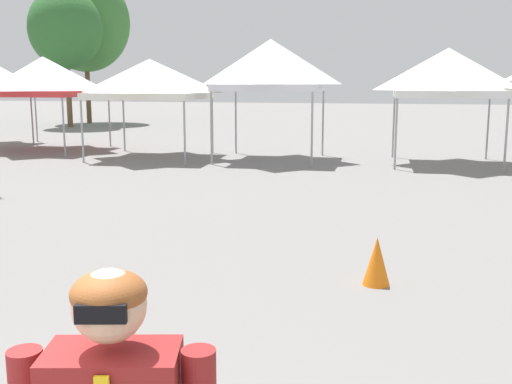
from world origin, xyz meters
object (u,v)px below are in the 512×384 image
tree_behind_tents_left (85,22)px  tree_behind_tents_right (65,29)px  canopy_tent_center (271,65)px  traffic_cone_lot_center (377,261)px  canopy_tent_behind_left (448,73)px  canopy_tent_behind_right (44,76)px  canopy_tent_right_of_center (150,79)px

tree_behind_tents_left → tree_behind_tents_right: (0.67, -3.24, -0.64)m
canopy_tent_center → traffic_cone_lot_center: canopy_tent_center is taller
canopy_tent_center → canopy_tent_behind_left: 5.12m
canopy_tent_behind_right → canopy_tent_center: (8.20, -0.81, 0.31)m
canopy_tent_behind_right → canopy_tent_center: canopy_tent_center is taller
traffic_cone_lot_center → canopy_tent_behind_right: bearing=134.8°
canopy_tent_right_of_center → canopy_tent_behind_left: size_ratio=1.05×
canopy_tent_right_of_center → tree_behind_tents_right: size_ratio=0.49×
canopy_tent_behind_right → traffic_cone_lot_center: (11.98, -12.07, -2.26)m
tree_behind_tents_right → traffic_cone_lot_center: 28.53m
tree_behind_tents_right → canopy_tent_behind_right: bearing=-63.3°
tree_behind_tents_right → traffic_cone_lot_center: tree_behind_tents_right is taller
canopy_tent_right_of_center → traffic_cone_lot_center: 13.45m
traffic_cone_lot_center → tree_behind_tents_right: bearing=127.5°
canopy_tent_behind_right → canopy_tent_right_of_center: size_ratio=0.98×
canopy_tent_right_of_center → canopy_tent_center: size_ratio=0.96×
canopy_tent_center → tree_behind_tents_left: tree_behind_tents_left is taller
canopy_tent_center → traffic_cone_lot_center: 12.15m
canopy_tent_right_of_center → tree_behind_tents_right: 15.11m
canopy_tent_behind_right → traffic_cone_lot_center: 17.15m
canopy_tent_behind_right → tree_behind_tents_left: size_ratio=0.40×
canopy_tent_behind_left → traffic_cone_lot_center: (-1.34, -11.44, -2.33)m
traffic_cone_lot_center → canopy_tent_behind_left: bearing=83.3°
tree_behind_tents_right → traffic_cone_lot_center: size_ratio=12.49×
canopy_tent_center → canopy_tent_behind_left: size_ratio=1.09×
canopy_tent_behind_right → canopy_tent_behind_left: size_ratio=1.03×
canopy_tent_center → tree_behind_tents_left: (-14.02, 14.28, 2.87)m
canopy_tent_behind_right → canopy_tent_right_of_center: (4.44, -1.14, -0.10)m
canopy_tent_right_of_center → canopy_tent_behind_left: bearing=3.3°
canopy_tent_right_of_center → tree_behind_tents_right: bearing=130.1°
canopy_tent_right_of_center → canopy_tent_center: canopy_tent_center is taller
canopy_tent_behind_right → canopy_tent_center: size_ratio=0.94×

